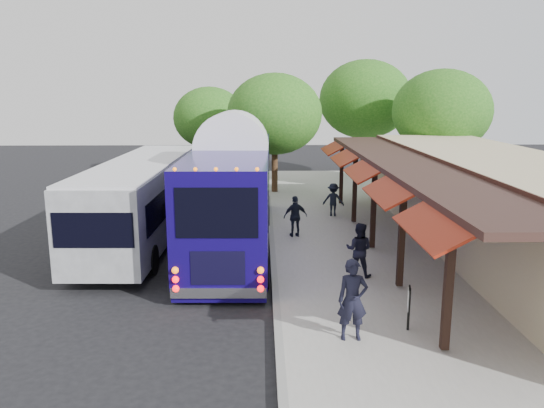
% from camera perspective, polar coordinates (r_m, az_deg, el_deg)
% --- Properties ---
extents(ground, '(90.00, 90.00, 0.00)m').
position_cam_1_polar(ground, '(16.14, 0.18, -9.58)').
color(ground, black).
rests_on(ground, ground).
extents(sidewalk, '(10.00, 40.00, 0.15)m').
position_cam_1_polar(sidewalk, '(20.59, 14.02, -4.90)').
color(sidewalk, '#9E9B93').
rests_on(sidewalk, ground).
extents(curb, '(0.20, 40.00, 0.16)m').
position_cam_1_polar(curb, '(19.89, 0.06, -5.13)').
color(curb, gray).
rests_on(curb, ground).
extents(station_shelter, '(8.15, 20.00, 3.60)m').
position_cam_1_polar(station_shelter, '(21.31, 23.08, -0.03)').
color(station_shelter, '#C4B388').
rests_on(station_shelter, ground).
extents(coach_bus, '(2.96, 13.04, 4.15)m').
position_cam_1_polar(coach_bus, '(20.71, -4.17, 1.66)').
color(coach_bus, '#14075C').
rests_on(coach_bus, ground).
extents(city_bus, '(2.92, 12.18, 3.26)m').
position_cam_1_polar(city_bus, '(21.92, -13.66, 0.79)').
color(city_bus, gray).
rests_on(city_bus, ground).
extents(ped_a, '(0.72, 0.48, 1.96)m').
position_cam_1_polar(ped_a, '(12.82, 8.66, -10.17)').
color(ped_a, black).
rests_on(ped_a, sidewalk).
extents(ped_b, '(1.03, 0.93, 1.74)m').
position_cam_1_polar(ped_b, '(17.10, 9.33, -4.86)').
color(ped_b, black).
rests_on(ped_b, sidewalk).
extents(ped_c, '(1.05, 0.61, 1.67)m').
position_cam_1_polar(ped_c, '(21.47, 2.54, -1.33)').
color(ped_c, black).
rests_on(ped_c, sidewalk).
extents(ped_d, '(1.10, 0.78, 1.56)m').
position_cam_1_polar(ped_d, '(25.21, 6.61, 0.47)').
color(ped_d, black).
rests_on(ped_d, sidewalk).
extents(sign_board, '(0.16, 0.49, 1.09)m').
position_cam_1_polar(sign_board, '(13.63, 14.53, -10.14)').
color(sign_board, black).
rests_on(sign_board, sidewalk).
extents(tree_left, '(5.46, 5.46, 6.99)m').
position_cam_1_polar(tree_left, '(30.80, 0.29, 9.65)').
color(tree_left, '#382314').
rests_on(tree_left, ground).
extents(tree_mid, '(6.32, 6.32, 8.10)m').
position_cam_1_polar(tree_mid, '(37.67, 9.98, 11.02)').
color(tree_mid, '#382314').
rests_on(tree_mid, ground).
extents(tree_right, '(5.64, 5.64, 7.22)m').
position_cam_1_polar(tree_right, '(32.44, 17.79, 9.47)').
color(tree_right, '#382314').
rests_on(tree_right, ground).
extents(tree_far, '(4.90, 4.90, 6.27)m').
position_cam_1_polar(tree_far, '(36.70, -6.74, 9.19)').
color(tree_far, '#382314').
rests_on(tree_far, ground).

